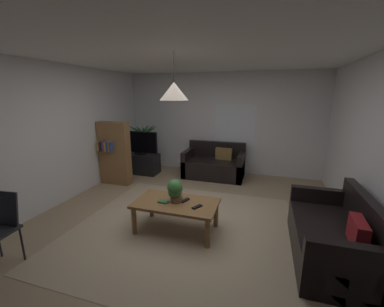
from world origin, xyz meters
TOP-DOWN VIEW (x-y plane):
  - floor at (0.00, 0.00)m, footprint 4.88×5.50m
  - rug at (0.00, -0.20)m, footprint 3.17×3.03m
  - wall_back at (0.00, 2.78)m, footprint 5.00×0.06m
  - wall_left at (-2.47, 0.00)m, footprint 0.06×5.50m
  - ceiling at (0.00, 0.00)m, footprint 4.88×5.50m
  - window_pane at (0.36, 2.75)m, footprint 1.00×0.01m
  - couch_under_window at (-0.05, 2.29)m, footprint 1.43×0.81m
  - couch_right_side at (1.97, -0.30)m, footprint 0.81×1.53m
  - coffee_table at (-0.07, -0.26)m, footprint 1.20×0.67m
  - book_on_table_0 at (-0.24, -0.34)m, footprint 0.15×0.09m
  - remote_on_table_0 at (0.27, -0.34)m, footprint 0.12×0.16m
  - remote_on_table_1 at (0.05, -0.19)m, footprint 0.10×0.17m
  - potted_plant_on_table at (-0.09, -0.25)m, footprint 0.22×0.22m
  - tv_stand at (-1.89, 2.00)m, footprint 0.90×0.44m
  - tv at (-1.89, 1.98)m, footprint 0.95×0.16m
  - potted_palm_corner at (-2.02, 2.43)m, footprint 0.89×0.91m
  - bookshelf_corner at (-2.08, 1.17)m, footprint 0.70×0.31m
  - pendant_lamp at (-0.07, -0.26)m, footprint 0.38×0.38m

SIDE VIEW (x-z plane):
  - floor at x=0.00m, z-range -0.02..0.00m
  - rug at x=0.00m, z-range 0.00..0.01m
  - tv_stand at x=-1.89m, z-range 0.00..0.50m
  - couch_right_side at x=1.97m, z-range -0.13..0.69m
  - couch_under_window at x=-0.05m, z-range -0.13..0.69m
  - coffee_table at x=-0.07m, z-range 0.16..0.61m
  - remote_on_table_0 at x=0.27m, z-range 0.45..0.47m
  - remote_on_table_1 at x=0.05m, z-range 0.45..0.47m
  - book_on_table_0 at x=-0.24m, z-range 0.45..0.48m
  - potted_palm_corner at x=-2.02m, z-range -0.02..1.26m
  - potted_plant_on_table at x=-0.09m, z-range 0.46..0.79m
  - bookshelf_corner at x=-2.08m, z-range 0.01..1.41m
  - tv at x=-1.89m, z-range 0.51..1.09m
  - window_pane at x=0.36m, z-range 0.74..1.75m
  - wall_back at x=0.00m, z-range 0.00..2.51m
  - wall_left at x=-2.47m, z-range 0.00..2.51m
  - pendant_lamp at x=-0.07m, z-range 1.70..2.32m
  - ceiling at x=0.00m, z-range 2.51..2.53m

